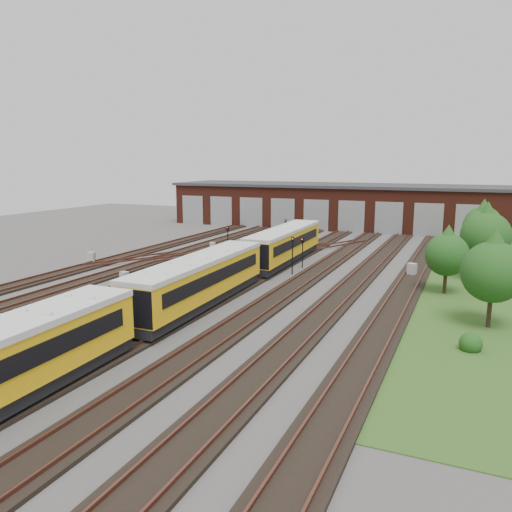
% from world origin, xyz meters
% --- Properties ---
extents(ground, '(120.00, 120.00, 0.00)m').
position_xyz_m(ground, '(0.00, 0.00, 0.00)').
color(ground, '#454340').
rests_on(ground, ground).
extents(track_network, '(30.40, 70.00, 0.33)m').
position_xyz_m(track_network, '(-0.17, 0.59, 0.11)').
color(track_network, black).
rests_on(track_network, ground).
extents(maintenance_shed, '(51.00, 12.50, 6.35)m').
position_xyz_m(maintenance_shed, '(-0.01, 39.97, 3.20)').
color(maintenance_shed, '#521E14').
rests_on(maintenance_shed, ground).
extents(grass_verge, '(8.00, 55.00, 0.05)m').
position_xyz_m(grass_verge, '(19.00, 10.00, 0.03)').
color(grass_verge, '#284A18').
rests_on(grass_verge, ground).
extents(metro_train, '(3.06, 46.95, 3.08)m').
position_xyz_m(metro_train, '(2.00, -5.32, 1.91)').
color(metro_train, black).
rests_on(metro_train, ground).
extents(signal_mast_0, '(0.27, 0.25, 3.00)m').
position_xyz_m(signal_mast_0, '(-5.26, 13.06, 1.94)').
color(signal_mast_0, black).
rests_on(signal_mast_0, ground).
extents(signal_mast_1, '(0.26, 0.25, 3.16)m').
position_xyz_m(signal_mast_1, '(-1.36, 20.02, 2.01)').
color(signal_mast_1, black).
rests_on(signal_mast_1, ground).
extents(signal_mast_2, '(0.28, 0.26, 3.29)m').
position_xyz_m(signal_mast_2, '(4.27, 6.59, 2.10)').
color(signal_mast_2, black).
rests_on(signal_mast_2, ground).
extents(signal_mast_3, '(0.27, 0.26, 2.83)m').
position_xyz_m(signal_mast_3, '(4.24, 9.43, 1.82)').
color(signal_mast_3, black).
rests_on(signal_mast_3, ground).
extents(relay_cabinet_0, '(0.77, 0.70, 1.09)m').
position_xyz_m(relay_cabinet_0, '(-15.00, 3.33, 0.55)').
color(relay_cabinet_0, '#ABADB0').
rests_on(relay_cabinet_0, ground).
extents(relay_cabinet_1, '(0.69, 0.63, 0.95)m').
position_xyz_m(relay_cabinet_1, '(-7.63, 14.04, 0.47)').
color(relay_cabinet_1, '#ABADB0').
rests_on(relay_cabinet_1, ground).
extents(relay_cabinet_2, '(0.68, 0.59, 1.00)m').
position_xyz_m(relay_cabinet_2, '(-6.89, -2.02, 0.50)').
color(relay_cabinet_2, '#ABADB0').
rests_on(relay_cabinet_2, ground).
extents(relay_cabinet_3, '(0.76, 0.70, 1.02)m').
position_xyz_m(relay_cabinet_3, '(-1.32, 14.29, 0.51)').
color(relay_cabinet_3, '#ABADB0').
rests_on(relay_cabinet_3, ground).
extents(relay_cabinet_4, '(0.82, 0.75, 1.12)m').
position_xyz_m(relay_cabinet_4, '(13.84, 10.09, 0.56)').
color(relay_cabinet_4, '#ABADB0').
rests_on(relay_cabinet_4, ground).
extents(tree_0, '(3.62, 3.62, 6.00)m').
position_xyz_m(tree_0, '(19.21, 21.70, 3.85)').
color(tree_0, black).
rests_on(tree_0, ground).
extents(tree_1, '(3.47, 3.47, 5.75)m').
position_xyz_m(tree_1, '(19.05, 20.08, 3.69)').
color(tree_1, black).
rests_on(tree_1, ground).
extents(tree_2, '(3.94, 3.94, 6.52)m').
position_xyz_m(tree_2, '(19.34, 10.66, 4.19)').
color(tree_2, black).
rests_on(tree_2, ground).
extents(tree_3, '(3.12, 3.12, 5.17)m').
position_xyz_m(tree_3, '(16.76, 5.05, 3.32)').
color(tree_3, black).
rests_on(tree_3, ground).
extents(tree_4, '(3.57, 3.57, 5.92)m').
position_xyz_m(tree_4, '(19.60, -2.07, 3.80)').
color(tree_4, black).
rests_on(tree_4, ground).
extents(bush_0, '(1.16, 1.16, 1.16)m').
position_xyz_m(bush_0, '(18.70, -6.48, 0.58)').
color(bush_0, '#1D4513').
rests_on(bush_0, ground).
extents(bush_1, '(1.44, 1.44, 1.44)m').
position_xyz_m(bush_1, '(17.64, 22.43, 0.72)').
color(bush_1, '#1D4513').
rests_on(bush_1, ground).
extents(bush_2, '(1.74, 1.74, 1.74)m').
position_xyz_m(bush_2, '(19.89, 21.38, 0.87)').
color(bush_2, '#1D4513').
rests_on(bush_2, ground).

